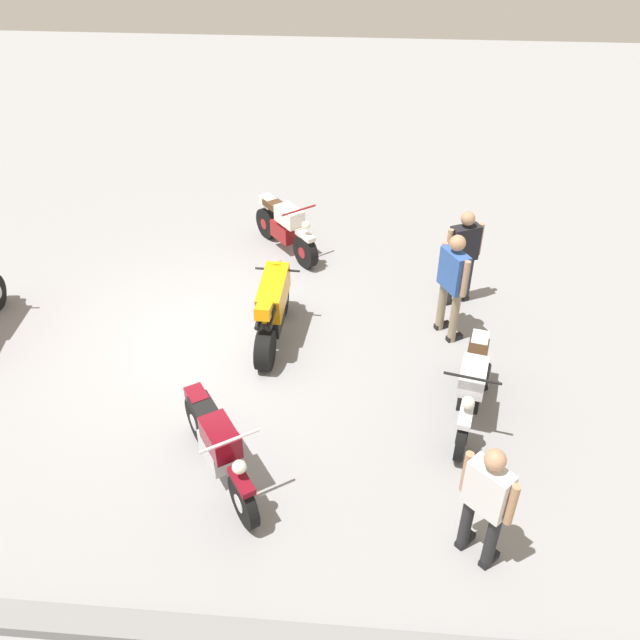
# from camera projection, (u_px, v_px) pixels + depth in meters

# --- Properties ---
(ground_plane) EXTENTS (40.00, 40.00, 0.00)m
(ground_plane) POSITION_uv_depth(u_px,v_px,m) (208.00, 343.00, 10.15)
(ground_plane) COLOR gray
(curb_edge) EXTENTS (14.00, 0.30, 0.15)m
(curb_edge) POSITION_uv_depth(u_px,v_px,m) (104.00, 625.00, 6.41)
(curb_edge) COLOR gray
(curb_edge) RESTS_ON ground
(motorcycle_silver_cruiser) EXTENTS (0.83, 2.07, 1.09)m
(motorcycle_silver_cruiser) POSITION_uv_depth(u_px,v_px,m) (472.00, 386.00, 8.57)
(motorcycle_silver_cruiser) COLOR black
(motorcycle_silver_cruiser) RESTS_ON ground
(motorcycle_orange_sportbike) EXTENTS (0.70, 1.96, 1.14)m
(motorcycle_orange_sportbike) POSITION_uv_depth(u_px,v_px,m) (273.00, 307.00, 9.91)
(motorcycle_orange_sportbike) COLOR black
(motorcycle_orange_sportbike) RESTS_ON ground
(motorcycle_maroon_cruiser) EXTENTS (1.26, 1.80, 1.09)m
(motorcycle_maroon_cruiser) POSITION_uv_depth(u_px,v_px,m) (218.00, 446.00, 7.72)
(motorcycle_maroon_cruiser) COLOR black
(motorcycle_maroon_cruiser) RESTS_ON ground
(motorcycle_cream_vintage) EXTENTS (1.36, 1.61, 1.07)m
(motorcycle_cream_vintage) POSITION_uv_depth(u_px,v_px,m) (285.00, 228.00, 12.18)
(motorcycle_cream_vintage) COLOR black
(motorcycle_cream_vintage) RESTS_ON ground
(person_in_black_shirt) EXTENTS (0.62, 0.46, 1.68)m
(person_in_black_shirt) POSITION_uv_depth(u_px,v_px,m) (463.00, 252.00, 10.52)
(person_in_black_shirt) COLOR #262628
(person_in_black_shirt) RESTS_ON ground
(person_in_white_shirt) EXTENTS (0.55, 0.53, 1.64)m
(person_in_white_shirt) POSITION_uv_depth(u_px,v_px,m) (486.00, 500.00, 6.59)
(person_in_white_shirt) COLOR #262628
(person_in_white_shirt) RESTS_ON ground
(person_in_blue_shirt) EXTENTS (0.49, 0.64, 1.77)m
(person_in_blue_shirt) POSITION_uv_depth(u_px,v_px,m) (453.00, 280.00, 9.73)
(person_in_blue_shirt) COLOR gray
(person_in_blue_shirt) RESTS_ON ground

